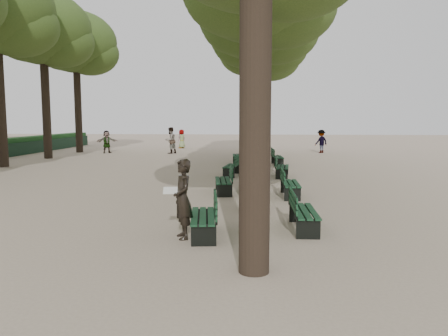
{
  "coord_description": "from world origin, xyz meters",
  "views": [
    {
      "loc": [
        1.55,
        -9.18,
        2.61
      ],
      "look_at": [
        0.6,
        3.0,
        1.2
      ],
      "focal_mm": 35.0,
      "sensor_mm": 36.0,
      "label": 1
    }
  ],
  "objects": [
    {
      "name": "man_with_map",
      "position": [
        -0.06,
        -0.02,
        0.87
      ],
      "size": [
        0.73,
        0.77,
        1.73
      ],
      "color": "black",
      "rests_on": "ground"
    },
    {
      "name": "bench_left_3",
      "position": [
        0.37,
        16.0,
        0.27
      ],
      "size": [
        0.69,
        1.83,
        0.92
      ],
      "color": "black",
      "rests_on": "ground"
    },
    {
      "name": "pedestrian_b",
      "position": [
        6.26,
        23.87,
        0.86
      ],
      "size": [
        1.11,
        0.92,
        1.73
      ],
      "primitive_type": "imported",
      "rotation": [
        0.0,
        0.0,
        3.75
      ],
      "color": "#262628",
      "rests_on": "ground"
    },
    {
      "name": "pedestrian_e",
      "position": [
        -9.69,
        22.49,
        0.84
      ],
      "size": [
        1.48,
        1.16,
        1.68
      ],
      "primitive_type": "imported",
      "rotation": [
        0.0,
        0.0,
        0.6
      ],
      "color": "#262628",
      "rests_on": "ground"
    },
    {
      "name": "tree_far_5",
      "position": [
        -12.0,
        23.0,
        8.14
      ],
      "size": [
        6.0,
        6.0,
        10.45
      ],
      "color": "#33261C",
      "rests_on": "ground"
    },
    {
      "name": "ground",
      "position": [
        0.0,
        0.0,
        0.0
      ],
      "size": [
        120.0,
        120.0,
        0.0
      ],
      "primitive_type": "plane",
      "color": "tan",
      "rests_on": "ground"
    },
    {
      "name": "pedestrian_d",
      "position": [
        -5.02,
        28.04,
        0.81
      ],
      "size": [
        0.71,
        0.84,
        1.62
      ],
      "primitive_type": "imported",
      "rotation": [
        0.0,
        0.0,
        4.12
      ],
      "color": "#262628",
      "rests_on": "ground"
    },
    {
      "name": "bench_left_0",
      "position": [
        0.37,
        0.2,
        0.27
      ],
      "size": [
        0.78,
        1.86,
        0.92
      ],
      "color": "black",
      "rests_on": "ground"
    },
    {
      "name": "bench_left_2",
      "position": [
        0.37,
        10.39,
        0.27
      ],
      "size": [
        0.76,
        1.85,
        0.92
      ],
      "color": "black",
      "rests_on": "ground"
    },
    {
      "name": "bench_right_0",
      "position": [
        2.63,
        0.9,
        0.27
      ],
      "size": [
        0.61,
        1.81,
        0.92
      ],
      "color": "black",
      "rests_on": "ground"
    },
    {
      "name": "tree_central_3",
      "position": [
        1.5,
        13.0,
        7.65
      ],
      "size": [
        6.0,
        6.0,
        9.95
      ],
      "color": "#33261C",
      "rests_on": "ground"
    },
    {
      "name": "bench_right_3",
      "position": [
        2.63,
        15.12,
        0.27
      ],
      "size": [
        0.68,
        1.83,
        0.92
      ],
      "color": "black",
      "rests_on": "ground"
    },
    {
      "name": "tree_far_4",
      "position": [
        -12.0,
        18.0,
        8.14
      ],
      "size": [
        6.0,
        6.0,
        10.45
      ],
      "color": "#33261C",
      "rests_on": "ground"
    },
    {
      "name": "tree_central_5",
      "position": [
        1.5,
        23.0,
        7.65
      ],
      "size": [
        6.0,
        6.0,
        9.95
      ],
      "color": "#33261C",
      "rests_on": "ground"
    },
    {
      "name": "bench_right_2",
      "position": [
        2.63,
        10.15,
        0.27
      ],
      "size": [
        0.72,
        1.84,
        0.92
      ],
      "color": "black",
      "rests_on": "ground"
    },
    {
      "name": "bench_left_1",
      "position": [
        0.37,
        5.74,
        0.27
      ],
      "size": [
        0.78,
        1.85,
        0.92
      ],
      "color": "black",
      "rests_on": "ground"
    },
    {
      "name": "pedestrian_c",
      "position": [
        2.13,
        22.53,
        0.88
      ],
      "size": [
        0.84,
        1.07,
        1.77
      ],
      "primitive_type": "imported",
      "rotation": [
        0.0,
        0.0,
        1.03
      ],
      "color": "#262628",
      "rests_on": "ground"
    },
    {
      "name": "tree_central_4",
      "position": [
        1.5,
        18.0,
        7.65
      ],
      "size": [
        6.0,
        6.0,
        9.95
      ],
      "color": "#33261C",
      "rests_on": "ground"
    },
    {
      "name": "bench_right_1",
      "position": [
        2.63,
        5.22,
        0.27
      ],
      "size": [
        0.61,
        1.81,
        0.92
      ],
      "color": "black",
      "rests_on": "ground"
    },
    {
      "name": "pedestrian_a",
      "position": [
        -4.86,
        22.4,
        0.96
      ],
      "size": [
        0.84,
        0.99,
        1.93
      ],
      "primitive_type": "imported",
      "rotation": [
        0.0,
        0.0,
        4.12
      ],
      "color": "#262628",
      "rests_on": "ground"
    }
  ]
}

